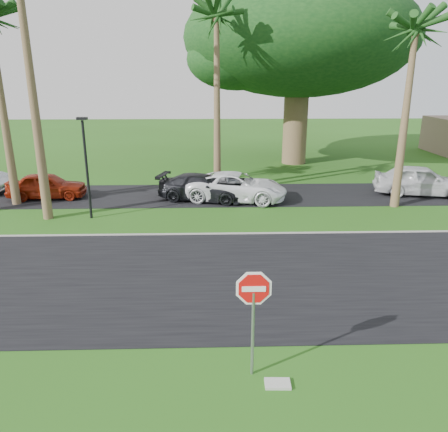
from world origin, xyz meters
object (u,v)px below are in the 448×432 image
car_dark (202,188)px  car_minivan (236,187)px  car_pickup (421,181)px  car_red (47,186)px  stop_sign_near (253,302)px

car_dark → car_minivan: car_minivan is taller
car_dark → car_pickup: car_pickup is taller
car_red → car_dark: size_ratio=0.87×
car_red → car_minivan: bearing=-97.4°
stop_sign_near → car_pickup: bearing=54.6°
car_dark → car_pickup: 12.10m
car_dark → stop_sign_near: bearing=-160.1°
car_red → car_dark: bearing=-97.6°
stop_sign_near → car_pickup: stop_sign_near is taller
car_red → car_dark: 8.44m
car_dark → car_pickup: (12.08, 0.67, 0.15)m
car_minivan → car_red: bearing=97.7°
stop_sign_near → car_dark: (-1.33, 14.44, -1.09)m
stop_sign_near → car_dark: stop_sign_near is taller
car_minivan → car_pickup: (10.28, 0.77, 0.10)m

